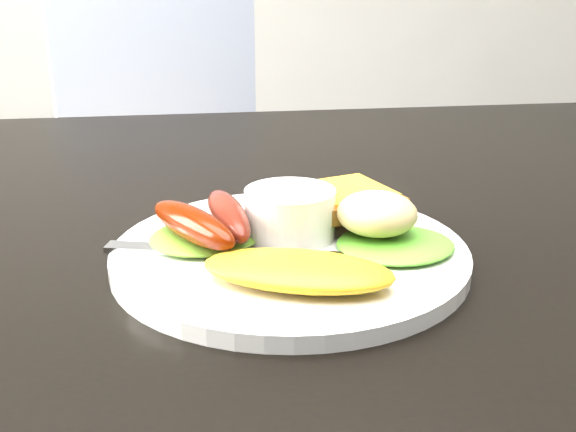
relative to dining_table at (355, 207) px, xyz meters
name	(u,v)px	position (x,y,z in m)	size (l,w,h in m)	color
dining_table	(355,207)	(0.00, 0.00, 0.00)	(1.20, 0.80, 0.04)	black
dining_chair	(163,215)	(-0.23, 0.79, -0.28)	(0.48, 0.48, 0.06)	#9F7B57
person	(410,60)	(0.21, 0.48, 0.08)	(0.59, 0.39, 1.63)	navy
plate	(290,254)	(-0.09, -0.17, 0.03)	(0.26, 0.26, 0.01)	white
lettuce_left	(206,236)	(-0.15, -0.15, 0.04)	(0.09, 0.08, 0.01)	#588C18
lettuce_right	(395,244)	(-0.02, -0.18, 0.04)	(0.09, 0.08, 0.01)	#418E24
omelette	(298,270)	(-0.10, -0.23, 0.04)	(0.13, 0.06, 0.02)	gold
sausage_a	(192,224)	(-0.16, -0.16, 0.05)	(0.02, 0.10, 0.02)	#6A1F03
sausage_b	(228,215)	(-0.13, -0.15, 0.05)	(0.02, 0.10, 0.02)	maroon
ramekin	(290,215)	(-0.09, -0.15, 0.05)	(0.07, 0.07, 0.04)	white
toast_a	(314,208)	(-0.06, -0.10, 0.04)	(0.07, 0.07, 0.01)	olive
toast_b	(345,199)	(-0.04, -0.12, 0.05)	(0.07, 0.07, 0.01)	#935D23
potato_salad	(377,214)	(-0.03, -0.17, 0.06)	(0.06, 0.06, 0.03)	beige
fork	(227,253)	(-0.14, -0.18, 0.03)	(0.18, 0.01, 0.00)	#ADAFB7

